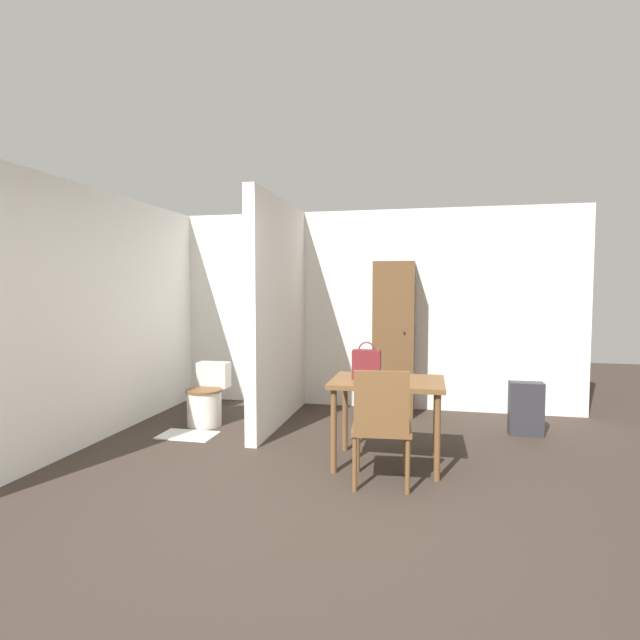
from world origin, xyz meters
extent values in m
plane|color=#382D26|center=(0.00, 0.00, 0.00)|extent=(16.00, 16.00, 0.00)
cube|color=white|center=(0.00, 3.37, 1.25)|extent=(5.55, 0.12, 2.50)
cube|color=white|center=(-2.33, 1.65, 1.25)|extent=(0.12, 4.31, 2.50)
cube|color=white|center=(-0.73, 2.36, 1.25)|extent=(0.12, 1.89, 2.50)
cube|color=brown|center=(0.58, 1.25, 0.72)|extent=(0.95, 0.69, 0.04)
cylinder|color=brown|center=(0.16, 0.96, 0.35)|extent=(0.05, 0.05, 0.70)
cylinder|color=brown|center=(1.00, 0.96, 0.35)|extent=(0.05, 0.05, 0.70)
cylinder|color=brown|center=(0.16, 1.54, 0.35)|extent=(0.05, 0.05, 0.70)
cylinder|color=brown|center=(1.00, 1.54, 0.35)|extent=(0.05, 0.05, 0.70)
cube|color=brown|center=(0.57, 0.83, 0.44)|extent=(0.49, 0.49, 0.04)
cube|color=brown|center=(0.59, 0.62, 0.69)|extent=(0.41, 0.06, 0.46)
cylinder|color=brown|center=(0.36, 1.01, 0.21)|extent=(0.04, 0.04, 0.42)
cylinder|color=brown|center=(0.75, 1.05, 0.21)|extent=(0.04, 0.04, 0.42)
cylinder|color=brown|center=(0.39, 0.62, 0.21)|extent=(0.04, 0.04, 0.42)
cylinder|color=brown|center=(0.78, 0.66, 0.21)|extent=(0.04, 0.04, 0.42)
cylinder|color=silver|center=(-1.50, 2.05, 0.19)|extent=(0.38, 0.38, 0.38)
cylinder|color=brown|center=(-1.50, 2.05, 0.39)|extent=(0.40, 0.40, 0.02)
cube|color=silver|center=(-1.50, 2.31, 0.52)|extent=(0.36, 0.18, 0.29)
cube|color=maroon|center=(0.40, 1.25, 0.87)|extent=(0.24, 0.12, 0.25)
torus|color=maroon|center=(0.40, 1.25, 0.99)|extent=(0.14, 0.01, 0.14)
cube|color=brown|center=(0.51, 3.05, 0.92)|extent=(0.48, 0.47, 1.84)
sphere|color=black|center=(0.65, 2.80, 1.01)|extent=(0.02, 0.02, 0.02)
cube|color=silver|center=(-1.50, 1.65, 0.01)|extent=(0.57, 0.37, 0.01)
cube|color=#2D2D33|center=(1.92, 2.42, 0.28)|extent=(0.33, 0.17, 0.55)
camera|label=1|loc=(0.91, -3.00, 1.52)|focal=28.00mm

